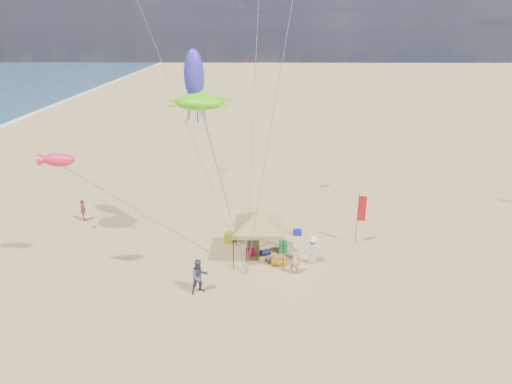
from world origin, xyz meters
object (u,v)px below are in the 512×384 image
(person_near_a, at_px, (294,259))
(cooler_red, at_px, (250,252))
(canopy_tent, at_px, (259,212))
(chair_yellow, at_px, (228,238))
(cooler_blue, at_px, (297,232))
(beach_cart, at_px, (279,262))
(person_near_c, at_px, (312,250))
(chair_green, at_px, (283,247))
(person_near_b, at_px, (199,276))
(feather_flag, at_px, (361,212))
(person_far_a, at_px, (83,210))

(person_near_a, bearing_deg, cooler_red, -44.69)
(canopy_tent, xyz_separation_m, chair_yellow, (-1.94, 1.84, -2.57))
(cooler_red, relative_size, cooler_blue, 1.00)
(beach_cart, bearing_deg, person_near_c, 5.94)
(chair_yellow, relative_size, beach_cart, 0.78)
(chair_green, bearing_deg, cooler_red, -168.72)
(cooler_blue, distance_m, chair_yellow, 4.64)
(cooler_red, distance_m, person_near_a, 3.36)
(chair_yellow, height_order, beach_cart, chair_yellow)
(cooler_red, xyz_separation_m, person_near_b, (-2.51, -4.07, 0.77))
(cooler_red, bearing_deg, person_near_b, -121.63)
(beach_cart, distance_m, person_near_a, 1.44)
(chair_yellow, bearing_deg, canopy_tent, -43.59)
(cooler_red, xyz_separation_m, cooler_blue, (3.05, 2.78, 0.00))
(chair_green, relative_size, person_near_a, 0.39)
(feather_flag, relative_size, chair_yellow, 4.72)
(cooler_red, relative_size, person_near_b, 0.28)
(chair_green, bearing_deg, canopy_tent, -156.07)
(beach_cart, relative_size, person_near_a, 0.51)
(cooler_blue, relative_size, beach_cart, 0.60)
(cooler_red, distance_m, chair_green, 2.04)
(canopy_tent, distance_m, person_near_a, 3.41)
(feather_flag, xyz_separation_m, person_near_c, (-3.20, -2.55, -1.31))
(canopy_tent, height_order, person_near_c, canopy_tent)
(person_near_b, bearing_deg, person_near_a, -8.15)
(beach_cart, height_order, person_near_b, person_near_b)
(person_near_a, xyz_separation_m, person_near_b, (-5.02, -1.96, 0.07))
(cooler_red, bearing_deg, person_far_a, 157.86)
(canopy_tent, bearing_deg, chair_green, 23.93)
(person_near_a, bearing_deg, beach_cart, -55.07)
(canopy_tent, distance_m, cooler_blue, 4.82)
(cooler_red, height_order, person_near_a, person_near_a)
(canopy_tent, bearing_deg, person_near_c, -12.21)
(chair_yellow, bearing_deg, person_near_c, -26.46)
(cooler_red, bearing_deg, person_near_a, -40.04)
(cooler_red, distance_m, chair_yellow, 2.14)
(beach_cart, bearing_deg, person_near_b, -145.22)
(person_near_c, bearing_deg, chair_yellow, -28.11)
(beach_cart, relative_size, person_near_b, 0.47)
(cooler_red, relative_size, chair_yellow, 0.77)
(person_near_a, bearing_deg, chair_green, -82.96)
(canopy_tent, distance_m, beach_cart, 3.10)
(canopy_tent, height_order, chair_yellow, canopy_tent)
(beach_cart, bearing_deg, cooler_blue, 71.20)
(cooler_blue, height_order, beach_cart, cooler_blue)
(canopy_tent, height_order, chair_green, canopy_tent)
(chair_yellow, height_order, person_near_a, person_near_a)
(canopy_tent, bearing_deg, chair_yellow, 136.41)
(cooler_red, bearing_deg, chair_green, 11.28)
(canopy_tent, xyz_separation_m, chair_green, (1.49, 0.66, -2.57))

